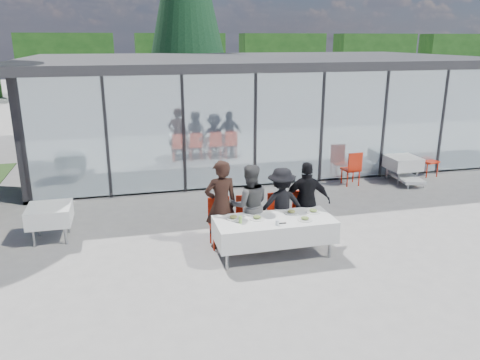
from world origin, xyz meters
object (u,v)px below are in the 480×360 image
Objects in this scene: spare_chair_b at (353,167)px; diner_b at (249,205)px; spare_chair_a at (427,158)px; plate_c at (291,212)px; diner_chair_a at (220,219)px; plate_b at (257,218)px; diner_chair_b at (248,217)px; juice_bottle at (240,220)px; diner_chair_c at (279,214)px; spare_table_left at (50,215)px; plate_a at (234,218)px; diner_d at (307,201)px; diner_a at (221,205)px; plate_extra at (305,219)px; diner_chair_d at (304,212)px; lounger at (403,173)px; diner_c at (281,205)px; plate_d at (313,211)px; spare_table_right at (403,163)px; dining_table at (274,229)px; folded_eyeglasses at (283,223)px.

diner_b is at bearing -141.11° from spare_chair_b.
plate_c is at bearing -145.81° from spare_chair_a.
diner_chair_a reaches higher than plate_b.
diner_chair_b is 6.99× the size of juice_bottle.
diner_chair_c reaches higher than spare_table_left.
diner_b is 5.94× the size of plate_a.
diner_d is at bearing -6.07° from diner_chair_b.
diner_chair_c reaches higher than plate_a.
spare_chair_b is at bearing -151.01° from diner_a.
spare_table_left is at bearing 157.33° from plate_extra.
juice_bottle is at bearing 68.70° from diner_b.
diner_chair_c is (0.67, 0.00, 0.00)m from diner_chair_b.
spare_table_left is (-3.93, 1.73, -0.22)m from plate_b.
diner_chair_c is 1.00× the size of spare_chair_a.
plate_c is at bearing -131.55° from diner_chair_d.
lounger is at bearing -158.83° from diner_a.
lounger is (4.83, 3.13, -0.52)m from diner_c.
diner_b reaches higher than spare_chair_b.
plate_b and plate_d have the same top height.
diner_chair_a is 0.66m from diner_b.
diner_chair_a and spare_chair_a have the same top height.
spare_chair_b is (4.44, 2.99, 0.00)m from diner_chair_a.
diner_chair_c is 4.38m from spare_chair_b.
diner_chair_d is 0.76m from plate_c.
plate_a is at bearing -24.75° from spare_table_left.
lounger is at bearing -140.68° from diner_c.
plate_a is 0.26m from juice_bottle.
plate_extra is at bearing -72.55° from plate_c.
diner_chair_d and spare_chair_b have the same top height.
diner_chair_c is 5.66m from spare_table_right.
diner_b is 1.72× the size of diner_chair_c.
diner_a is 6.38× the size of plate_a.
diner_b is at bearing -151.63° from spare_chair_a.
diner_b is at bearing 117.64° from dining_table.
plate_extra is 1.22m from juice_bottle.
diner_chair_c is (0.35, 0.75, -0.00)m from dining_table.
plate_a reaches higher than lounger.
diner_c is at bearing -173.44° from diner_b.
diner_chair_b is 0.91m from juice_bottle.
spare_table_right is at bearing -126.33° from diner_d.
plate_c reaches higher than lounger.
dining_table is 0.62m from plate_extra.
lounger is at bearing 30.95° from plate_a.
diner_c is 1.82× the size of spare_table_right.
diner_d is (0.55, 0.00, 0.04)m from diner_c.
diner_a is at bearing 162.53° from plate_c.
diner_chair_a is at bearing -96.08° from diner_a.
diner_b is at bearing 173.92° from diner_a.
spare_table_right is (4.73, 3.55, -0.22)m from plate_c.
diner_b reaches higher than folded_eyeglasses.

